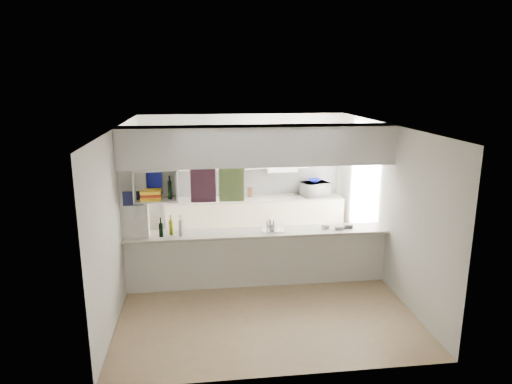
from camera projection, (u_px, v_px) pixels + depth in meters
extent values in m
plane|color=#9C7F5A|center=(258.00, 284.00, 7.50)|extent=(4.80, 4.80, 0.00)
plane|color=white|center=(258.00, 126.00, 6.88)|extent=(4.80, 4.80, 0.00)
plane|color=silver|center=(244.00, 177.00, 9.50)|extent=(4.20, 0.00, 4.20)
plane|color=silver|center=(121.00, 213.00, 6.94)|extent=(0.00, 4.80, 4.80)
plane|color=silver|center=(386.00, 204.00, 7.44)|extent=(0.00, 4.80, 4.80)
cube|color=silver|center=(258.00, 259.00, 7.40)|extent=(4.20, 0.15, 0.88)
cube|color=#AAA196|center=(258.00, 233.00, 7.29)|extent=(4.20, 0.50, 0.04)
cube|color=white|center=(258.00, 146.00, 6.95)|extent=(4.20, 0.50, 0.60)
cube|color=silver|center=(135.00, 213.00, 6.96)|extent=(0.40, 0.18, 2.60)
cube|color=#191E4C|center=(133.00, 198.00, 6.81)|extent=(0.30, 0.01, 0.22)
cube|color=white|center=(134.00, 213.00, 6.87)|extent=(0.30, 0.01, 0.24)
cube|color=#32162D|center=(203.00, 183.00, 7.21)|extent=(0.40, 0.02, 0.62)
cube|color=#176856|center=(231.00, 183.00, 7.26)|extent=(0.40, 0.02, 0.62)
cube|color=white|center=(157.00, 200.00, 6.86)|extent=(0.65, 0.35, 0.02)
cube|color=white|center=(155.00, 169.00, 6.74)|extent=(0.65, 0.35, 0.02)
cube|color=white|center=(157.00, 182.00, 6.96)|extent=(0.65, 0.02, 0.50)
cube|color=white|center=(135.00, 185.00, 6.76)|extent=(0.02, 0.35, 0.50)
cube|color=white|center=(177.00, 184.00, 6.84)|extent=(0.02, 0.35, 0.50)
cube|color=yellow|center=(151.00, 198.00, 6.84)|extent=(0.30, 0.24, 0.05)
cube|color=red|center=(151.00, 195.00, 6.83)|extent=(0.28, 0.22, 0.05)
cube|color=yellow|center=(151.00, 192.00, 6.82)|extent=(0.30, 0.24, 0.05)
cube|color=#0C148E|center=(153.00, 183.00, 6.92)|extent=(0.26, 0.02, 0.34)
cylinder|color=black|center=(170.00, 190.00, 6.85)|extent=(0.06, 0.06, 0.28)
cube|color=beige|center=(255.00, 220.00, 9.44)|extent=(3.60, 0.60, 0.90)
cube|color=#AAA196|center=(255.00, 199.00, 9.33)|extent=(3.60, 0.63, 0.03)
cube|color=silver|center=(253.00, 181.00, 9.53)|extent=(3.60, 0.03, 0.60)
cube|color=beige|center=(244.00, 151.00, 9.20)|extent=(2.62, 0.34, 0.72)
cube|color=white|center=(281.00, 170.00, 9.32)|extent=(0.60, 0.46, 0.12)
cube|color=silver|center=(283.00, 174.00, 9.10)|extent=(0.60, 0.02, 0.05)
imported|color=white|center=(315.00, 189.00, 9.42)|extent=(0.62, 0.51, 0.30)
imported|color=#0C148E|center=(314.00, 180.00, 9.40)|extent=(0.26, 0.26, 0.06)
cube|color=silver|center=(272.00, 230.00, 7.33)|extent=(0.37, 0.28, 0.01)
cylinder|color=white|center=(267.00, 224.00, 7.30)|extent=(0.02, 0.18, 0.18)
cylinder|color=white|center=(270.00, 224.00, 7.31)|extent=(0.02, 0.18, 0.18)
cylinder|color=white|center=(274.00, 224.00, 7.31)|extent=(0.02, 0.18, 0.18)
imported|color=white|center=(272.00, 228.00, 7.25)|extent=(0.15, 0.15, 0.09)
cylinder|color=black|center=(161.00, 230.00, 7.01)|extent=(0.07, 0.07, 0.21)
cylinder|color=black|center=(161.00, 220.00, 6.97)|extent=(0.03, 0.03, 0.10)
cylinder|color=olive|center=(171.00, 228.00, 7.10)|extent=(0.07, 0.07, 0.23)
cylinder|color=olive|center=(171.00, 218.00, 7.07)|extent=(0.03, 0.03, 0.10)
cylinder|color=silver|center=(181.00, 228.00, 7.04)|extent=(0.07, 0.07, 0.24)
cylinder|color=silver|center=(180.00, 218.00, 7.00)|extent=(0.03, 0.03, 0.10)
cylinder|color=silver|center=(326.00, 226.00, 7.44)|extent=(0.13, 0.13, 0.07)
cube|color=silver|center=(339.00, 228.00, 7.36)|extent=(0.13, 0.09, 0.06)
cube|color=silver|center=(348.00, 225.00, 7.48)|extent=(0.13, 0.09, 0.06)
cube|color=black|center=(348.00, 228.00, 7.42)|extent=(0.14, 0.07, 0.01)
cylinder|color=black|center=(235.00, 194.00, 9.31)|extent=(0.11, 0.11, 0.15)
cube|color=#55331D|center=(250.00, 192.00, 9.37)|extent=(0.11, 0.10, 0.19)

